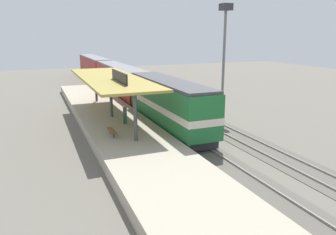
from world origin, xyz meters
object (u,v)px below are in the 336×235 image
at_px(locomotive, 169,104).
at_px(passenger_carriage_front, 120,80).
at_px(platform_bench, 112,130).
at_px(light_mast, 225,36).
at_px(passenger_carriage_rear, 94,67).
at_px(person_waiting, 125,113).

height_order(locomotive, passenger_carriage_front, locomotive).
height_order(platform_bench, light_mast, light_mast).
xyz_separation_m(passenger_carriage_front, passenger_carriage_rear, (0.00, 20.80, 0.00)).
distance_m(platform_bench, locomotive, 6.76).
bearing_deg(light_mast, person_waiting, -164.88).
height_order(passenger_carriage_rear, person_waiting, passenger_carriage_rear).
relative_size(platform_bench, locomotive, 0.12).
relative_size(locomotive, passenger_carriage_rear, 0.72).
distance_m(platform_bench, passenger_carriage_front, 21.80).
bearing_deg(passenger_carriage_rear, locomotive, -90.00).
relative_size(passenger_carriage_front, person_waiting, 11.70).
distance_m(platform_bench, person_waiting, 3.65).
xyz_separation_m(passenger_carriage_front, light_mast, (7.80, -14.64, 6.08)).
distance_m(passenger_carriage_front, person_waiting, 18.33).
distance_m(passenger_carriage_rear, light_mast, 36.79).
bearing_deg(passenger_carriage_front, locomotive, -90.00).
bearing_deg(person_waiting, passenger_carriage_rear, 83.94).
xyz_separation_m(platform_bench, person_waiting, (1.90, 3.08, 0.51)).
relative_size(platform_bench, passenger_carriage_rear, 0.08).
bearing_deg(person_waiting, passenger_carriage_front, 77.06).
bearing_deg(passenger_carriage_front, passenger_carriage_rear, 90.00).
distance_m(locomotive, passenger_carriage_rear, 38.80).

